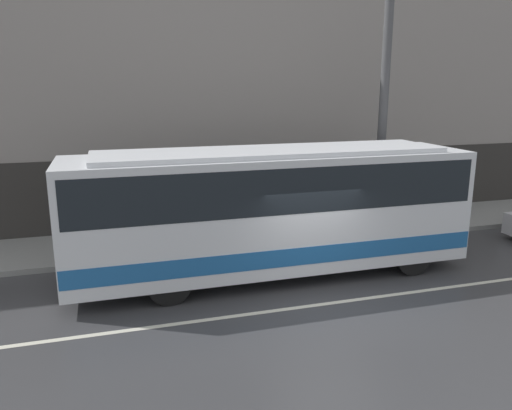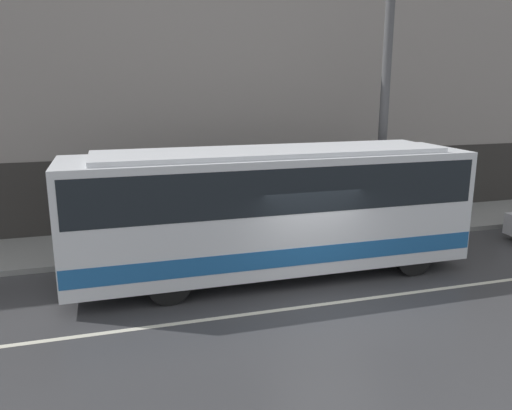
% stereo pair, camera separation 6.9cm
% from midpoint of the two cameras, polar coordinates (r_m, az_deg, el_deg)
% --- Properties ---
extents(ground_plane, '(60.00, 60.00, 0.00)m').
position_cam_midpoint_polar(ground_plane, '(12.02, 7.89, -11.13)').
color(ground_plane, '#38383A').
extents(sidewalk, '(60.00, 3.14, 0.16)m').
position_cam_midpoint_polar(sidewalk, '(16.87, 0.05, -3.34)').
color(sidewalk, gray).
rests_on(sidewalk, ground_plane).
extents(building_facade, '(60.00, 0.35, 10.43)m').
position_cam_midpoint_polar(building_facade, '(17.78, -1.58, 13.71)').
color(building_facade, gray).
rests_on(building_facade, ground_plane).
extents(lane_stripe, '(54.00, 0.14, 0.01)m').
position_cam_midpoint_polar(lane_stripe, '(12.01, 7.89, -11.11)').
color(lane_stripe, beige).
rests_on(lane_stripe, ground_plane).
extents(transit_bus, '(10.51, 2.53, 3.40)m').
position_cam_midpoint_polar(transit_bus, '(13.06, 1.64, -0.08)').
color(transit_bus, silver).
rests_on(transit_bus, ground_plane).
extents(utility_pole_near, '(0.29, 0.29, 8.14)m').
position_cam_midpoint_polar(utility_pole_near, '(16.63, 14.23, 10.56)').
color(utility_pole_near, '#4C4C4F').
rests_on(utility_pole_near, sidewalk).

